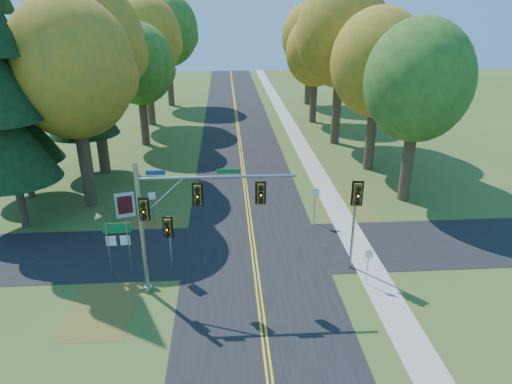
{
  "coord_description": "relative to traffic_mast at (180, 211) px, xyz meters",
  "views": [
    {
      "loc": [
        -1.44,
        -21.42,
        13.32
      ],
      "look_at": [
        0.24,
        3.05,
        3.2
      ],
      "focal_mm": 32.0,
      "sensor_mm": 36.0,
      "label": 1
    }
  ],
  "objects": [
    {
      "name": "centerline_left",
      "position": [
        3.57,
        1.9,
        -4.35
      ],
      "size": [
        0.1,
        160.0,
        0.01
      ],
      "primitive_type": "cube",
      "color": "gold",
      "rests_on": "road_main"
    },
    {
      "name": "tree_e_d",
      "position": [
        12.94,
        34.77,
        3.86
      ],
      "size": [
        7.0,
        7.0,
        12.32
      ],
      "color": "#38281C",
      "rests_on": "ground"
    },
    {
      "name": "tree_w_d",
      "position": [
        -6.45,
        35.08,
        5.41
      ],
      "size": [
        8.2,
        8.2,
        14.56
      ],
      "color": "#38281C",
      "rests_on": "ground"
    },
    {
      "name": "tree_w_b",
      "position": [
        -8.05,
        18.19,
        5.99
      ],
      "size": [
        8.6,
        8.6,
        15.38
      ],
      "color": "#38281C",
      "rests_on": "ground"
    },
    {
      "name": "pine_b",
      "position": [
        -12.33,
        12.9,
        3.79
      ],
      "size": [
        5.6,
        5.6,
        17.31
      ],
      "color": "#38281C",
      "rests_on": "ground"
    },
    {
      "name": "leaf_patch_w_far",
      "position": [
        -3.83,
        -1.1,
        -4.37
      ],
      "size": [
        3.0,
        5.0,
        0.0
      ],
      "primitive_type": "cube",
      "color": "brown",
      "rests_on": "ground"
    },
    {
      "name": "tree_e_a",
      "position": [
        15.24,
        10.67,
        4.16
      ],
      "size": [
        7.2,
        7.2,
        12.73
      ],
      "color": "#38281C",
      "rests_on": "ground"
    },
    {
      "name": "tree_w_e",
      "position": [
        -5.25,
        45.98,
        5.7
      ],
      "size": [
        8.4,
        8.4,
        14.97
      ],
      "color": "#38281C",
      "rests_on": "ground"
    },
    {
      "name": "reg_sign_e_north",
      "position": [
        7.87,
        7.08,
        -2.64
      ],
      "size": [
        0.48,
        0.08,
        2.53
      ],
      "rotation": [
        0.0,
        0.0,
        -0.03
      ],
      "color": "gray",
      "rests_on": "ground"
    },
    {
      "name": "east_signal_pole",
      "position": [
        8.79,
        1.33,
        -0.46
      ],
      "size": [
        0.6,
        0.69,
        5.16
      ],
      "rotation": [
        0.0,
        0.0,
        -0.13
      ],
      "color": "gray",
      "rests_on": "ground"
    },
    {
      "name": "tree_e_e",
      "position": [
        14.15,
        45.48,
        4.82
      ],
      "size": [
        7.8,
        7.8,
        13.74
      ],
      "color": "#38281C",
      "rests_on": "ground"
    },
    {
      "name": "tree_e_b",
      "position": [
        14.64,
        17.47,
        4.52
      ],
      "size": [
        7.6,
        7.6,
        13.33
      ],
      "color": "#38281C",
      "rests_on": "ground"
    },
    {
      "name": "reg_sign_w",
      "position": [
        -2.57,
        7.61,
        -2.77
      ],
      "size": [
        0.43,
        0.17,
        2.34
      ],
      "rotation": [
        0.0,
        0.0,
        0.31
      ],
      "color": "gray",
      "rests_on": "ground"
    },
    {
      "name": "tree_w_c",
      "position": [
        -5.86,
        26.37,
        3.57
      ],
      "size": [
        6.8,
        6.8,
        11.91
      ],
      "color": "#38281C",
      "rests_on": "ground"
    },
    {
      "name": "traffic_mast",
      "position": [
        0.0,
        0.0,
        0.0
      ],
      "size": [
        7.5,
        0.67,
        6.8
      ],
      "rotation": [
        0.0,
        0.0,
        -0.01
      ],
      "color": "gray",
      "rests_on": "ground"
    },
    {
      "name": "tree_e_c",
      "position": [
        13.55,
        25.59,
        6.29
      ],
      "size": [
        8.8,
        8.8,
        15.79
      ],
      "color": "#38281C",
      "rests_on": "ground"
    },
    {
      "name": "centerline_right",
      "position": [
        3.77,
        1.9,
        -4.35
      ],
      "size": [
        0.1,
        160.0,
        0.01
      ],
      "primitive_type": "cube",
      "color": "gold",
      "rests_on": "road_main"
    },
    {
      "name": "leaf_patch_e",
      "position": [
        10.47,
        7.9,
        -4.37
      ],
      "size": [
        3.5,
        8.0,
        0.0
      ],
      "primitive_type": "cube",
      "color": "brown",
      "rests_on": "ground"
    },
    {
      "name": "road_cross",
      "position": [
        3.67,
        3.9,
        -4.36
      ],
      "size": [
        60.0,
        6.0,
        0.02
      ],
      "primitive_type": "cube",
      "color": "black",
      "rests_on": "ground"
    },
    {
      "name": "road_main",
      "position": [
        3.67,
        1.9,
        -4.36
      ],
      "size": [
        8.0,
        160.0,
        0.02
      ],
      "primitive_type": "cube",
      "color": "black",
      "rests_on": "ground"
    },
    {
      "name": "ground",
      "position": [
        3.67,
        1.9,
        -4.37
      ],
      "size": [
        160.0,
        160.0,
        0.0
      ],
      "primitive_type": "plane",
      "color": "#3F541D",
      "rests_on": "ground"
    },
    {
      "name": "sidewalk_east",
      "position": [
        9.87,
        1.9,
        -4.34
      ],
      "size": [
        1.6,
        160.0,
        0.06
      ],
      "primitive_type": "cube",
      "color": "#9E998E",
      "rests_on": "ground"
    },
    {
      "name": "leaf_patch_w_near",
      "position": [
        -2.83,
        5.9,
        -4.37
      ],
      "size": [
        4.0,
        6.0,
        0.0
      ],
      "primitive_type": "cube",
      "color": "brown",
      "rests_on": "ground"
    },
    {
      "name": "route_sign_cluster",
      "position": [
        -3.47,
        1.77,
        -2.21
      ],
      "size": [
        1.43,
        0.14,
        3.07
      ],
      "rotation": [
        0.0,
        0.0,
        0.05
      ],
      "color": "gray",
      "rests_on": "ground"
    },
    {
      "name": "tree_w_a",
      "position": [
        -7.45,
        11.28,
        5.11
      ],
      "size": [
        8.0,
        8.0,
        14.15
      ],
      "color": "#38281C",
      "rests_on": "ground"
    },
    {
      "name": "info_kiosk",
      "position": [
        -4.62,
        8.89,
        -3.51
      ],
      "size": [
        1.25,
        0.54,
        1.73
      ],
      "rotation": [
        0.0,
        0.0,
        0.3
      ],
      "color": "silver",
      "rests_on": "ground"
    },
    {
      "name": "ped_signal_pole",
      "position": [
        -0.84,
        1.66,
        -1.9
      ],
      "size": [
        0.53,
        0.61,
        3.33
      ],
      "rotation": [
        0.0,
        0.0,
        -0.08
      ],
      "color": "#96989E",
      "rests_on": "ground"
    },
    {
      "name": "reg_sign_e_south",
      "position": [
        9.22,
        -0.13,
        -2.96
      ],
      "size": [
        0.39,
        0.1,
        2.07
      ],
      "rotation": [
        0.0,
        0.0,
        -0.19
      ],
      "color": "gray",
      "rests_on": "ground"
    },
    {
      "name": "pine_c",
      "position": [
        -9.33,
        17.9,
        5.32
      ],
      "size": [
        5.6,
        5.6,
        20.56
      ],
      "color": "#38281C",
      "rests_on": "ground"
    }
  ]
}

